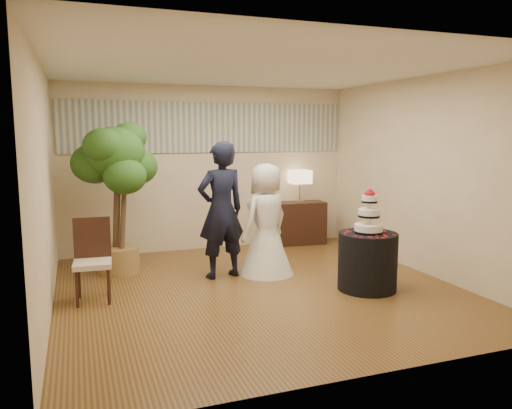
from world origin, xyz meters
name	(u,v)px	position (x,y,z in m)	size (l,w,h in m)	color
floor	(259,289)	(0.00, 0.00, 0.00)	(5.00, 5.00, 0.00)	brown
ceiling	(259,67)	(0.00, 0.00, 2.80)	(5.00, 5.00, 0.00)	white
wall_back	(209,168)	(0.00, 2.50, 1.40)	(5.00, 0.06, 2.80)	beige
wall_front	(368,211)	(0.00, -2.50, 1.40)	(5.00, 0.06, 2.80)	beige
wall_left	(44,189)	(-2.50, 0.00, 1.40)	(0.06, 5.00, 2.80)	beige
wall_right	(424,176)	(2.50, 0.00, 1.40)	(0.06, 5.00, 2.80)	beige
mural_border	(209,127)	(0.00, 2.48, 2.10)	(4.90, 0.02, 0.85)	#A9AA9B
groom	(221,210)	(-0.30, 0.70, 0.95)	(0.69, 0.45, 1.90)	black
bride	(266,219)	(0.34, 0.65, 0.79)	(0.79, 0.79, 1.59)	white
cake_table	(367,261)	(1.31, -0.48, 0.37)	(0.75, 0.75, 0.74)	black
wedding_cake	(369,211)	(1.31, -0.48, 1.03)	(0.37, 0.37, 0.57)	white
console	(299,223)	(1.61, 2.26, 0.38)	(0.92, 0.41, 0.77)	black
table_lamp	(300,186)	(1.61, 2.26, 1.06)	(0.34, 0.34, 0.58)	beige
ficus_tree	(116,197)	(-1.64, 1.41, 1.10)	(1.05, 1.05, 2.21)	#2B581B
side_chair	(92,261)	(-2.03, 0.23, 0.50)	(0.45, 0.47, 0.99)	black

